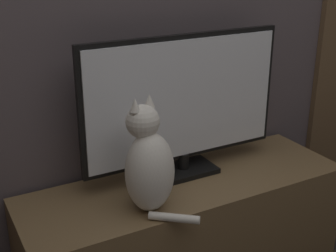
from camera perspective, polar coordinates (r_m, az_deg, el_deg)
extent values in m
cube|color=brown|center=(1.94, 2.12, -12.34)|extent=(1.30, 0.42, 0.42)
cube|color=black|center=(1.90, 1.86, -5.41)|extent=(0.26, 0.16, 0.02)
cylinder|color=black|center=(1.88, 1.88, -4.26)|extent=(0.04, 0.04, 0.06)
cube|color=black|center=(1.79, 1.85, 3.38)|extent=(0.84, 0.02, 0.49)
cube|color=white|center=(1.78, 2.08, 3.25)|extent=(0.80, 0.01, 0.46)
ellipsoid|color=silver|center=(1.59, -2.23, -5.64)|extent=(0.22, 0.20, 0.29)
ellipsoid|color=black|center=(1.64, -3.61, -5.44)|extent=(0.11, 0.08, 0.16)
sphere|color=silver|center=(1.54, -3.11, 0.54)|extent=(0.14, 0.14, 0.11)
cone|color=silver|center=(1.50, -4.05, 2.57)|extent=(0.04, 0.04, 0.04)
cone|color=silver|center=(1.54, -2.29, 3.11)|extent=(0.04, 0.04, 0.04)
cylinder|color=silver|center=(1.59, 0.75, -11.12)|extent=(0.15, 0.13, 0.03)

